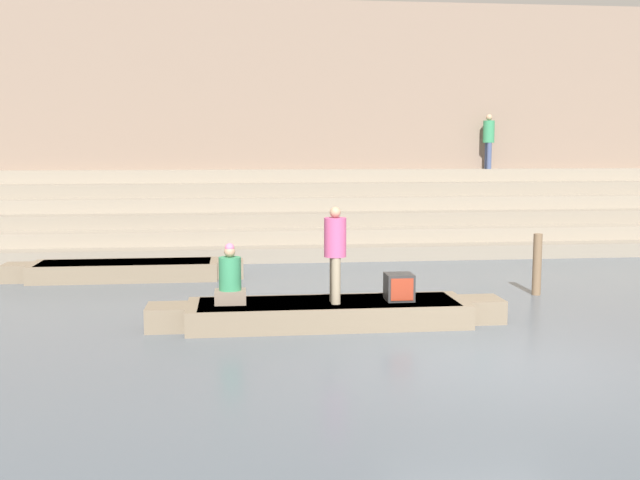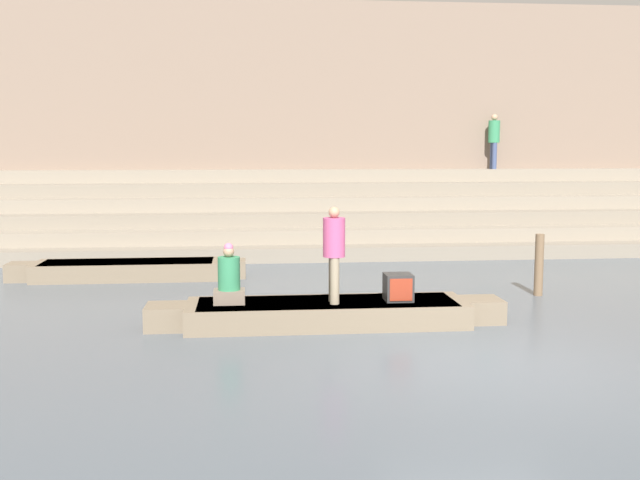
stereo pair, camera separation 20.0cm
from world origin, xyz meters
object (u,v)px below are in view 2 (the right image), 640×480
at_px(rowboat_main, 327,312).
at_px(person_standing, 334,248).
at_px(mooring_post, 539,265).
at_px(person_on_steps, 494,138).
at_px(tv_set, 398,287).
at_px(person_rowing, 229,280).
at_px(moored_boat_shore, 128,270).

height_order(rowboat_main, person_standing, person_standing).
distance_m(rowboat_main, mooring_post, 5.02).
relative_size(person_standing, person_on_steps, 0.94).
bearing_deg(person_standing, tv_set, 10.45).
bearing_deg(person_rowing, moored_boat_shore, 126.14).
relative_size(person_rowing, moored_boat_shore, 0.19).
relative_size(mooring_post, person_on_steps, 0.73).
relative_size(person_rowing, tv_set, 2.13).
bearing_deg(tv_set, rowboat_main, -178.75).
height_order(rowboat_main, mooring_post, mooring_post).
bearing_deg(person_rowing, tv_set, 8.60).
bearing_deg(person_on_steps, rowboat_main, 138.84).
distance_m(person_rowing, person_on_steps, 13.77).
height_order(moored_boat_shore, person_on_steps, person_on_steps).
relative_size(rowboat_main, tv_set, 12.68).
xyz_separation_m(person_standing, moored_boat_shore, (-4.14, 4.97, -1.11)).
height_order(rowboat_main, person_rowing, person_rowing).
height_order(tv_set, moored_boat_shore, tv_set).
relative_size(rowboat_main, mooring_post, 4.81).
distance_m(person_standing, moored_boat_shore, 6.56).
bearing_deg(moored_boat_shore, person_on_steps, 33.89).
xyz_separation_m(tv_set, mooring_post, (3.33, 2.11, -0.00)).
height_order(mooring_post, person_on_steps, person_on_steps).
height_order(rowboat_main, person_on_steps, person_on_steps).
relative_size(rowboat_main, person_on_steps, 3.51).
xyz_separation_m(person_standing, person_on_steps, (6.38, 10.96, 1.96)).
bearing_deg(mooring_post, person_standing, -153.72).
distance_m(tv_set, moored_boat_shore, 7.19).
height_order(tv_set, person_on_steps, person_on_steps).
relative_size(person_standing, tv_set, 3.39).
bearing_deg(moored_boat_shore, rowboat_main, -46.06).
distance_m(person_rowing, mooring_post, 6.52).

